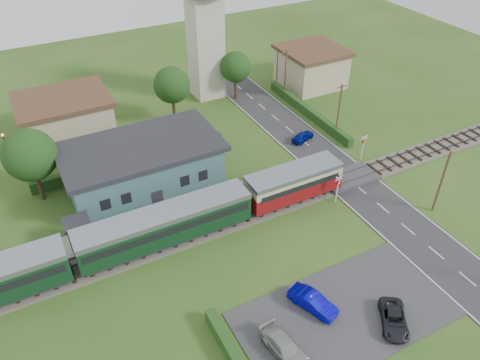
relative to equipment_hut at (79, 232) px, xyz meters
name	(u,v)px	position (x,y,z in m)	size (l,w,h in m)	color
ground	(280,219)	(18.00, -5.20, -1.75)	(120.00, 120.00, 0.00)	#2D4C19
railway_track	(270,206)	(18.00, -3.20, -1.64)	(76.00, 3.20, 0.49)	#4C443D
road	(360,189)	(28.00, -5.20, -1.72)	(6.00, 70.00, 0.05)	#28282B
car_park	(344,314)	(16.50, -17.20, -1.71)	(17.00, 9.00, 0.08)	#333335
crossing_deck	(349,178)	(28.00, -3.20, -1.52)	(6.20, 3.40, 0.45)	#333335
platform	(165,217)	(8.00, 0.00, -1.52)	(30.00, 3.00, 0.45)	gray
equipment_hut	(79,232)	(0.00, 0.00, 0.00)	(2.30, 2.30, 2.55)	#BCB7A2
station_building	(143,166)	(8.00, 5.79, 0.95)	(16.00, 9.00, 5.30)	#3D6365
train	(131,236)	(3.89, -3.20, 0.43)	(43.20, 2.90, 3.40)	#232328
church_tower	(205,23)	(23.00, 22.80, 8.48)	(6.00, 6.00, 17.60)	#BCB7A2
house_west	(66,118)	(3.00, 19.80, 1.04)	(10.80, 8.80, 5.50)	tan
house_east	(311,66)	(38.00, 18.80, 1.05)	(8.80, 8.80, 5.50)	tan
hedge_roadside	(308,112)	(32.20, 10.80, -1.15)	(0.80, 18.00, 1.20)	#193814
hedge_station	(133,161)	(8.00, 10.30, -1.10)	(22.00, 0.80, 1.30)	#193814
tree_a	(30,155)	(-2.00, 8.80, 3.63)	(5.20, 5.20, 8.00)	#332316
tree_b	(172,85)	(16.00, 17.80, 3.27)	(4.60, 4.60, 7.34)	#332316
tree_c	(236,67)	(26.00, 19.80, 2.91)	(4.20, 4.20, 6.78)	#332316
utility_pole_b	(442,181)	(32.20, -11.20, 1.88)	(1.40, 0.22, 7.00)	#473321
utility_pole_c	(339,110)	(32.20, 4.80, 1.88)	(1.40, 0.22, 7.00)	#473321
utility_pole_d	(285,74)	(32.20, 16.80, 1.88)	(1.40, 0.22, 7.00)	#473321
crossing_signal_near	(338,185)	(24.40, -5.61, 0.39)	(0.84, 0.28, 3.28)	silver
crossing_signal_far	(363,144)	(31.60, -0.81, 0.39)	(0.84, 0.28, 3.28)	silver
streetlamp_west	(8,151)	(-4.00, 14.80, 1.29)	(0.30, 0.30, 5.15)	#3F3F47
streetlamp_east	(277,63)	(34.00, 21.80, 1.29)	(0.30, 0.30, 5.15)	#3F3F47
car_on_road	(303,136)	(28.03, 5.85, -1.15)	(1.30, 3.24, 1.10)	#020F77
car_park_blue	(313,302)	(14.62, -15.52, -1.00)	(1.42, 4.08, 1.34)	#0605A8
car_park_silver	(284,347)	(10.50, -17.91, -1.02)	(1.80, 4.43, 1.29)	#9C9C9C
car_park_dark	(394,319)	(19.21, -19.70, -1.11)	(1.86, 4.03, 1.12)	black
pedestrian_near	(236,188)	(15.69, -0.36, -0.46)	(0.61, 0.40, 1.68)	gray
pedestrian_far	(124,225)	(3.89, -0.58, -0.41)	(0.86, 0.67, 1.78)	gray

